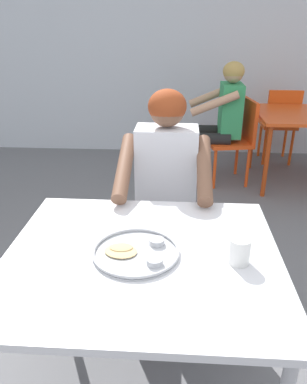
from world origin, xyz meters
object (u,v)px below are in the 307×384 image
object	(u,v)px
table_foreground	(142,269)
drinking_cup	(239,250)
chair_foreground	(166,208)
chair_red_far	(280,121)
chair_red_left	(236,135)
patron_background	(221,113)
diner_foreground	(165,184)
table_background_red	(301,121)
thali_tray	(136,252)

from	to	relation	value
table_foreground	drinking_cup	xyz separation A→B (m)	(0.36, -0.03, 0.13)
chair_foreground	chair_red_far	world-z (taller)	chair_red_far
drinking_cup	chair_red_left	distance (m)	2.60
chair_red_far	patron_background	world-z (taller)	patron_background
diner_foreground	chair_red_left	xyz separation A→B (m)	(0.66, 1.84, -0.24)
table_foreground	table_background_red	xyz separation A→B (m)	(1.34, 2.54, -0.02)
table_foreground	diner_foreground	size ratio (longest dim) A/B	0.86
chair_foreground	chair_red_far	distance (m)	2.53
table_foreground	thali_tray	distance (m)	0.09
diner_foreground	table_background_red	world-z (taller)	diner_foreground
chair_foreground	diner_foreground	size ratio (longest dim) A/B	0.66
drinking_cup	chair_red_left	bearing A→B (deg)	82.03
drinking_cup	table_foreground	bearing A→B (deg)	175.10
chair_foreground	chair_red_far	xyz separation A→B (m)	(1.23, 2.21, 0.03)
drinking_cup	patron_background	bearing A→B (deg)	85.83
chair_red_left	chair_red_far	bearing A→B (deg)	45.92
chair_red_far	table_foreground	bearing A→B (deg)	-112.48
thali_tray	chair_red_far	xyz separation A→B (m)	(1.31, 3.12, -0.24)
patron_background	chair_red_left	bearing A→B (deg)	-4.08
table_background_red	chair_red_far	distance (m)	0.59
chair_red_far	patron_background	bearing A→B (deg)	-142.11
thali_tray	table_background_red	size ratio (longest dim) A/B	0.38
diner_foreground	chair_red_left	size ratio (longest dim) A/B	1.45
drinking_cup	chair_foreground	distance (m)	1.03
table_foreground	chair_red_far	xyz separation A→B (m)	(1.29, 3.12, -0.16)
chair_foreground	patron_background	bearing A→B (deg)	73.47
table_background_red	chair_foreground	bearing A→B (deg)	-127.96
table_foreground	patron_background	xyz separation A→B (m)	(0.55, 2.54, 0.06)
chair_red_far	diner_foreground	bearing A→B (deg)	-116.84
chair_red_left	chair_red_far	xyz separation A→B (m)	(0.57, 0.59, 0.01)
drinking_cup	diner_foreground	size ratio (longest dim) A/B	0.08
chair_red_left	patron_background	bearing A→B (deg)	175.92
drinking_cup	patron_background	world-z (taller)	patron_background
table_foreground	patron_background	size ratio (longest dim) A/B	0.88
diner_foreground	drinking_cup	bearing A→B (deg)	-67.32
diner_foreground	table_background_red	size ratio (longest dim) A/B	1.38
chair_red_left	chair_red_far	distance (m)	0.82
chair_red_left	patron_background	world-z (taller)	patron_background
chair_red_far	table_background_red	bearing A→B (deg)	-84.92
chair_red_far	drinking_cup	bearing A→B (deg)	-106.43
table_foreground	diner_foreground	xyz separation A→B (m)	(0.06, 0.69, 0.07)
patron_background	diner_foreground	bearing A→B (deg)	-104.76
chair_red_left	table_foreground	bearing A→B (deg)	-105.89
chair_foreground	chair_red_left	size ratio (longest dim) A/B	0.96
chair_foreground	chair_red_far	size ratio (longest dim) A/B	0.95
chair_foreground	table_background_red	bearing A→B (deg)	52.04
diner_foreground	chair_foreground	bearing A→B (deg)	89.52
table_foreground	table_background_red	bearing A→B (deg)	62.18
table_background_red	diner_foreground	bearing A→B (deg)	-124.64
thali_tray	patron_background	size ratio (longest dim) A/B	0.28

